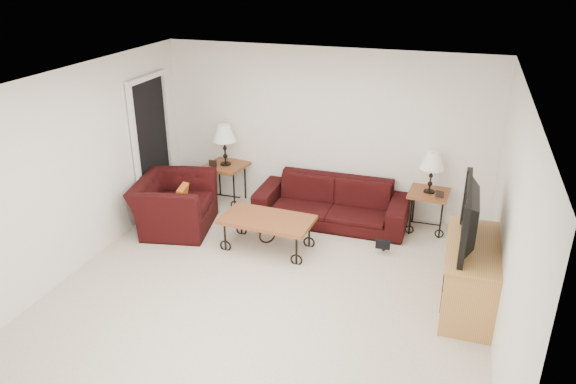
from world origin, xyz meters
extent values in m
plane|color=beige|center=(0.00, 0.00, 0.00)|extent=(5.00, 5.00, 0.00)
cube|color=white|center=(0.00, 2.50, 1.25)|extent=(5.00, 0.02, 2.50)
cube|color=white|center=(0.00, -2.50, 1.25)|extent=(5.00, 0.02, 2.50)
cube|color=white|center=(-2.50, 0.00, 1.25)|extent=(0.02, 5.00, 2.50)
cube|color=white|center=(2.50, 0.00, 1.25)|extent=(0.02, 5.00, 2.50)
plane|color=white|center=(0.00, 0.00, 2.50)|extent=(5.00, 5.00, 0.00)
cube|color=black|center=(-2.47, 1.65, 1.02)|extent=(0.08, 0.94, 2.04)
imported|color=black|center=(0.25, 2.02, 0.33)|extent=(2.23, 0.87, 0.65)
cube|color=brown|center=(-1.53, 2.20, 0.32)|extent=(0.69, 0.69, 0.65)
cube|color=brown|center=(1.62, 2.20, 0.30)|extent=(0.58, 0.58, 0.60)
cube|color=black|center=(-1.68, 2.05, 0.70)|extent=(0.13, 0.02, 0.11)
cube|color=black|center=(1.77, 2.05, 0.65)|extent=(0.12, 0.05, 0.10)
cube|color=brown|center=(-0.38, 0.97, 0.23)|extent=(1.26, 0.73, 0.46)
imported|color=black|center=(-1.88, 1.14, 0.38)|extent=(1.23, 1.34, 0.75)
cube|color=#CB631A|center=(-1.73, 1.09, 0.52)|extent=(0.16, 0.35, 0.34)
cube|color=#BC8D45|center=(2.23, 0.42, 0.39)|extent=(0.55, 1.31, 0.79)
imported|color=black|center=(2.21, 0.42, 1.13)|extent=(0.15, 1.18, 0.68)
ellipsoid|color=black|center=(1.14, 1.38, 0.19)|extent=(0.35, 0.31, 0.38)
camera|label=1|loc=(1.90, -5.14, 3.67)|focal=33.90mm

